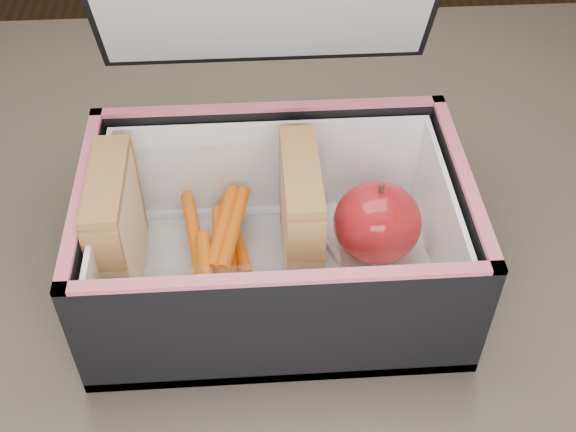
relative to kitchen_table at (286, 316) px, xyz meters
name	(u,v)px	position (x,y,z in m)	size (l,w,h in m)	color
kitchen_table	(286,316)	(0.00, 0.00, 0.00)	(1.20, 0.80, 0.75)	brown
lunch_bag	(275,225)	(-0.01, -0.03, 0.15)	(0.28, 0.26, 0.27)	black
plastic_tub	(211,239)	(-0.06, -0.03, 0.14)	(0.18, 0.13, 0.07)	white
sandwich_left	(117,228)	(-0.13, -0.03, 0.16)	(0.03, 0.09, 0.10)	#D7B883
sandwich_right	(301,219)	(0.01, -0.03, 0.16)	(0.03, 0.09, 0.10)	#D7B883
carrot_sticks	(219,249)	(-0.05, -0.03, 0.12)	(0.06, 0.15, 0.03)	#D84716
paper_napkin	(377,252)	(0.07, -0.02, 0.11)	(0.07, 0.07, 0.01)	white
red_apple	(377,222)	(0.07, -0.02, 0.14)	(0.08, 0.08, 0.07)	maroon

